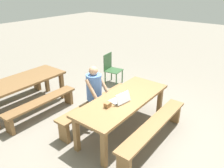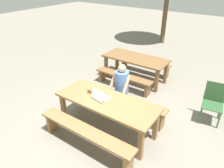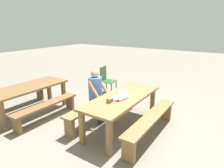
% 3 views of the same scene
% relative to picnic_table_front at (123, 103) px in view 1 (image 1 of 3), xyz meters
% --- Properties ---
extents(ground_plane, '(30.00, 30.00, 0.00)m').
position_rel_picnic_table_front_xyz_m(ground_plane, '(0.00, 0.00, -0.66)').
color(ground_plane, gray).
extents(picnic_table_front, '(2.17, 0.84, 0.76)m').
position_rel_picnic_table_front_xyz_m(picnic_table_front, '(0.00, 0.00, 0.00)').
color(picnic_table_front, olive).
rests_on(picnic_table_front, ground).
extents(bench_near, '(2.12, 0.30, 0.47)m').
position_rel_picnic_table_front_xyz_m(bench_near, '(0.00, -0.69, -0.29)').
color(bench_near, olive).
rests_on(bench_near, ground).
extents(bench_far, '(2.12, 0.30, 0.47)m').
position_rel_picnic_table_front_xyz_m(bench_far, '(0.00, 0.69, -0.29)').
color(bench_far, olive).
rests_on(bench_far, ground).
extents(laptop, '(0.38, 0.33, 0.21)m').
position_rel_picnic_table_front_xyz_m(laptop, '(-0.14, -0.02, 0.15)').
color(laptop, silver).
rests_on(laptop, picnic_table_front).
extents(small_pouch, '(0.12, 0.09, 0.09)m').
position_rel_picnic_table_front_xyz_m(small_pouch, '(-0.44, 0.04, 0.15)').
color(small_pouch, olive).
rests_on(small_pouch, picnic_table_front).
extents(person_seated, '(0.43, 0.42, 1.28)m').
position_rel_picnic_table_front_xyz_m(person_seated, '(-0.08, 0.66, 0.10)').
color(person_seated, '#333847').
rests_on(person_seated, ground).
extents(plastic_chair, '(0.50, 0.50, 0.91)m').
position_rel_picnic_table_front_xyz_m(plastic_chair, '(1.76, 1.67, -0.18)').
color(plastic_chair, '#335933').
rests_on(plastic_chair, ground).
extents(picnic_table_mid, '(1.97, 0.85, 0.75)m').
position_rel_picnic_table_front_xyz_m(picnic_table_mid, '(-0.68, 2.41, -0.01)').
color(picnic_table_mid, brown).
rests_on(picnic_table_mid, ground).
extents(bench_mid_south, '(1.77, 0.30, 0.42)m').
position_rel_picnic_table_front_xyz_m(bench_mid_south, '(-0.68, 1.75, -0.34)').
color(bench_mid_south, brown).
rests_on(bench_mid_south, ground).
extents(bench_mid_north, '(1.77, 0.30, 0.42)m').
position_rel_picnic_table_front_xyz_m(bench_mid_north, '(-0.68, 3.08, -0.34)').
color(bench_mid_north, brown).
rests_on(bench_mid_north, ground).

